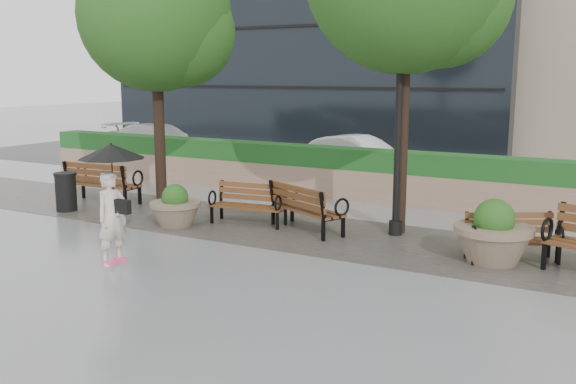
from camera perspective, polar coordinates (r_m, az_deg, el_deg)
The scene contains 16 objects.
ground at distance 10.95m, azimuth -3.44°, elevation -7.22°, with size 100.00×100.00×0.00m, color gray.
cobble_strip at distance 13.47m, azimuth 3.48°, elevation -3.80°, with size 28.00×3.20×0.01m, color #383330.
hedge_wall at distance 16.96m, azimuth 9.41°, elevation 1.33°, with size 24.00×0.80×1.35m.
asphalt_street at distance 20.82m, azimuth 13.13°, elevation 1.04°, with size 40.00×7.00×0.00m, color black.
bench_0 at distance 17.28m, azimuth -16.12°, elevation 0.07°, with size 2.06×0.91×1.08m.
bench_1 at distance 14.33m, azimuth -3.53°, elevation -1.85°, with size 1.75×0.88×0.90m.
bench_2 at distance 13.70m, azimuth 1.65°, elevation -2.28°, with size 2.00×1.46×1.00m.
bench_3 at distance 12.19m, azimuth 19.27°, elevation -4.71°, with size 1.69×1.35×0.86m.
planter_left at distance 14.35m, azimuth -9.98°, elevation -1.56°, with size 1.12×1.12×0.94m.
planter_right at distance 11.96m, azimuth 17.77°, elevation -3.92°, with size 1.39×1.39×1.16m.
trash_bin at distance 16.57m, azimuth -19.13°, elevation -0.08°, with size 0.54×0.54×0.90m, color black.
lamppost at distance 13.30m, azimuth 9.74°, elevation 3.67°, with size 0.28×0.28×4.05m.
tree_0 at distance 16.88m, azimuth -11.14°, elevation 14.78°, with size 3.85×3.82×6.68m.
car_left at distance 25.26m, azimuth -11.36°, elevation 4.34°, with size 1.97×4.86×1.41m, color silver.
car_right at distance 20.77m, azimuth 6.27°, elevation 3.10°, with size 1.43×4.09×1.35m, color silver.
pedestrian at distance 11.60m, azimuth -15.37°, elevation 0.01°, with size 1.16×1.16×2.12m.
Camera 1 is at (5.66, -8.76, 3.33)m, focal length 40.00 mm.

